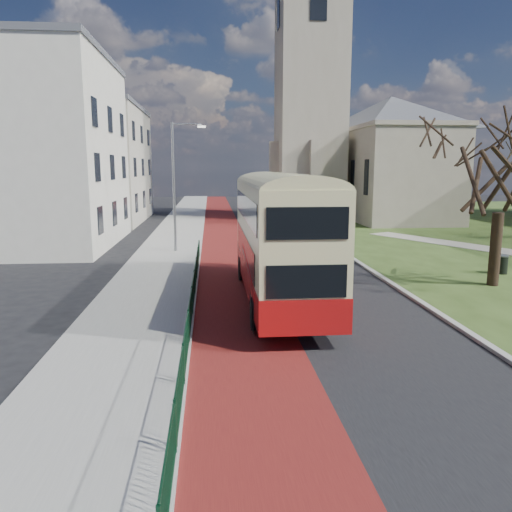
{
  "coord_description": "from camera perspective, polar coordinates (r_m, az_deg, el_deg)",
  "views": [
    {
      "loc": [
        -2.21,
        -13.85,
        5.39
      ],
      "look_at": [
        -0.49,
        5.12,
        2.0
      ],
      "focal_mm": 35.0,
      "sensor_mm": 36.0,
      "label": 1
    }
  ],
  "objects": [
    {
      "name": "kerb_east",
      "position": [
        37.18,
        7.79,
        1.77
      ],
      "size": [
        0.25,
        80.0,
        0.13
      ],
      "primitive_type": "cube",
      "color": "#999993",
      "rests_on": "ground"
    },
    {
      "name": "street_block_near",
      "position": [
        37.75,
        -23.83,
        10.96
      ],
      "size": [
        10.3,
        14.3,
        13.0
      ],
      "color": "silver",
      "rests_on": "ground"
    },
    {
      "name": "gothic_church",
      "position": [
        54.47,
        11.17,
        18.09
      ],
      "size": [
        16.38,
        18.0,
        40.0
      ],
      "color": "gray",
      "rests_on": "ground"
    },
    {
      "name": "bus_lane",
      "position": [
        34.29,
        -3.43,
        1.04
      ],
      "size": [
        3.4,
        120.0,
        0.01
      ],
      "primitive_type": "cube",
      "color": "#591414",
      "rests_on": "ground"
    },
    {
      "name": "winter_tree_near",
      "position": [
        24.93,
        26.44,
        10.5
      ],
      "size": [
        6.34,
        6.34,
        8.64
      ],
      "rotation": [
        0.0,
        0.0,
        0.08
      ],
      "color": "black",
      "rests_on": "grass_green"
    },
    {
      "name": "pavement_west",
      "position": [
        34.38,
        -9.77,
        1.03
      ],
      "size": [
        4.0,
        120.0,
        0.12
      ],
      "primitive_type": "cube",
      "color": "gray",
      "rests_on": "ground"
    },
    {
      "name": "road_carriageway",
      "position": [
        34.48,
        1.06,
        1.1
      ],
      "size": [
        9.0,
        120.0,
        0.01
      ],
      "primitive_type": "cube",
      "color": "black",
      "rests_on": "ground"
    },
    {
      "name": "pedestrian_railing",
      "position": [
        18.51,
        -7.31,
        -5.14
      ],
      "size": [
        0.07,
        24.0,
        1.12
      ],
      "color": "#0D3A22",
      "rests_on": "ground"
    },
    {
      "name": "ground",
      "position": [
        15.03,
        3.7,
        -10.96
      ],
      "size": [
        160.0,
        160.0,
        0.0
      ],
      "primitive_type": "plane",
      "color": "black",
      "rests_on": "ground"
    },
    {
      "name": "streetlamp",
      "position": [
        31.93,
        -9.12,
        8.54
      ],
      "size": [
        2.13,
        0.18,
        8.0
      ],
      "color": "gray",
      "rests_on": "pavement_west"
    },
    {
      "name": "litter_bin",
      "position": [
        28.32,
        26.29,
        -0.86
      ],
      "size": [
        0.67,
        0.67,
        0.95
      ],
      "rotation": [
        0.0,
        0.0,
        0.13
      ],
      "color": "black",
      "rests_on": "grass_green"
    },
    {
      "name": "kerb_west",
      "position": [
        34.28,
        -6.44,
        1.09
      ],
      "size": [
        0.25,
        120.0,
        0.13
      ],
      "primitive_type": "cube",
      "color": "#999993",
      "rests_on": "ground"
    },
    {
      "name": "bus",
      "position": [
        19.97,
        2.65,
        2.72
      ],
      "size": [
        2.86,
        11.89,
        4.96
      ],
      "rotation": [
        0.0,
        0.0,
        -0.0
      ],
      "color": "#9C0E0E",
      "rests_on": "ground"
    },
    {
      "name": "street_block_far",
      "position": [
        53.17,
        -18.28,
        10.0
      ],
      "size": [
        10.3,
        16.3,
        11.5
      ],
      "color": "#B9B09C",
      "rests_on": "ground"
    }
  ]
}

